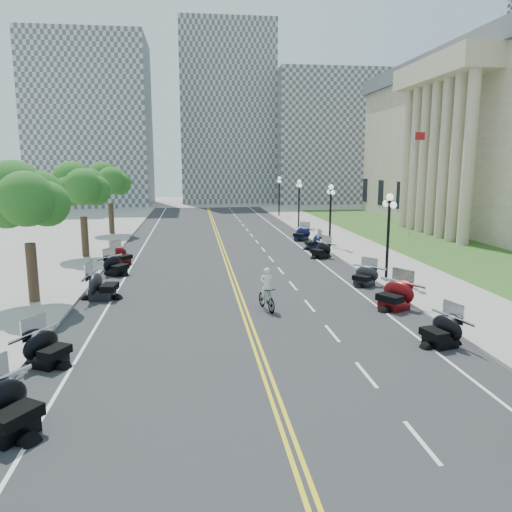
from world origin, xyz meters
name	(u,v)px	position (x,y,z in m)	size (l,w,h in m)	color
ground	(243,308)	(0.00, 0.00, 0.00)	(160.00, 160.00, 0.00)	gray
road	(228,266)	(0.00, 10.00, 0.00)	(16.00, 90.00, 0.01)	#333335
centerline_yellow_a	(227,266)	(-0.12, 10.00, 0.01)	(0.12, 90.00, 0.00)	yellow
centerline_yellow_b	(230,266)	(0.12, 10.00, 0.01)	(0.12, 90.00, 0.00)	yellow
edge_line_north	(322,263)	(6.40, 10.00, 0.01)	(0.12, 90.00, 0.00)	white
edge_line_south	(130,268)	(-6.40, 10.00, 0.01)	(0.12, 90.00, 0.00)	white
lane_dash_3	(422,442)	(3.20, -12.00, 0.01)	(0.12, 2.00, 0.00)	white
lane_dash_4	(366,374)	(3.20, -8.00, 0.01)	(0.12, 2.00, 0.00)	white
lane_dash_5	(332,333)	(3.20, -4.00, 0.01)	(0.12, 2.00, 0.00)	white
lane_dash_6	(309,306)	(3.20, 0.00, 0.01)	(0.12, 2.00, 0.00)	white
lane_dash_7	(293,286)	(3.20, 4.00, 0.01)	(0.12, 2.00, 0.00)	white
lane_dash_8	(281,271)	(3.20, 8.00, 0.01)	(0.12, 2.00, 0.00)	white
lane_dash_9	(271,259)	(3.20, 12.00, 0.01)	(0.12, 2.00, 0.00)	white
lane_dash_10	(263,249)	(3.20, 16.00, 0.01)	(0.12, 2.00, 0.00)	white
lane_dash_11	(257,242)	(3.20, 20.00, 0.01)	(0.12, 2.00, 0.00)	white
lane_dash_12	(252,235)	(3.20, 24.00, 0.01)	(0.12, 2.00, 0.00)	white
lane_dash_13	(247,230)	(3.20, 28.00, 0.01)	(0.12, 2.00, 0.00)	white
lane_dash_14	(243,225)	(3.20, 32.00, 0.01)	(0.12, 2.00, 0.00)	white
lane_dash_15	(240,221)	(3.20, 36.00, 0.01)	(0.12, 2.00, 0.00)	white
lane_dash_16	(237,217)	(3.20, 40.00, 0.01)	(0.12, 2.00, 0.00)	white
lane_dash_17	(234,214)	(3.20, 44.00, 0.01)	(0.12, 2.00, 0.00)	white
lane_dash_18	(232,211)	(3.20, 48.00, 0.01)	(0.12, 2.00, 0.00)	white
lane_dash_19	(230,209)	(3.20, 52.00, 0.01)	(0.12, 2.00, 0.00)	white
sidewalk_north	(379,261)	(10.50, 10.00, 0.07)	(5.00, 90.00, 0.15)	#9E9991
sidewalk_south	(65,269)	(-10.50, 10.00, 0.07)	(5.00, 90.00, 0.15)	#9E9991
lawn	(423,242)	(17.50, 18.00, 0.05)	(9.00, 60.00, 0.10)	#356023
distant_block_a	(92,123)	(-18.00, 62.00, 13.00)	(18.00, 14.00, 26.00)	gray
distant_block_b	(227,116)	(4.00, 68.00, 15.00)	(16.00, 12.00, 30.00)	gray
distant_block_c	(330,139)	(22.00, 65.00, 11.00)	(20.00, 14.00, 22.00)	gray
street_lamp_2	(388,238)	(8.60, 4.00, 2.60)	(0.50, 1.20, 4.90)	black
street_lamp_3	(330,216)	(8.60, 16.00, 2.60)	(0.50, 1.20, 4.90)	black
street_lamp_4	(299,204)	(8.60, 28.00, 2.60)	(0.50, 1.20, 4.90)	black
street_lamp_5	(279,197)	(8.60, 40.00, 2.60)	(0.50, 1.20, 4.90)	black
flagpole	(412,182)	(18.00, 22.00, 5.00)	(1.10, 0.20, 10.00)	silver
tree_2	(27,206)	(-10.00, 2.00, 4.75)	(4.80, 4.80, 9.20)	#235619
tree_3	(82,192)	(-10.00, 14.00, 4.75)	(4.80, 4.80, 9.20)	#235619
tree_4	(110,185)	(-10.00, 26.00, 4.75)	(4.80, 4.80, 9.20)	#235619
motorcycle_n_4	(441,329)	(6.82, -5.85, 0.66)	(1.89, 1.89, 1.33)	black
motorcycle_n_5	(394,294)	(6.99, -1.03, 0.75)	(2.14, 2.14, 1.50)	#590A0C
motorcycle_n_6	(365,275)	(7.15, 3.53, 0.62)	(1.78, 1.78, 1.25)	black
motorcycle_n_8	(321,249)	(6.82, 11.94, 0.65)	(1.86, 1.86, 1.30)	black
motorcycle_n_9	(313,242)	(7.15, 15.54, 0.64)	(1.84, 1.84, 1.29)	black
motorcycle_n_10	(301,233)	(7.19, 20.20, 0.66)	(1.88, 1.88, 1.32)	black
motorcycle_s_3	(6,407)	(-6.98, -10.42, 0.78)	(2.22, 2.22, 1.56)	black
motorcycle_s_4	(48,347)	(-7.22, -5.91, 0.67)	(1.91, 1.91, 1.34)	black
motorcycle_s_6	(102,284)	(-6.86, 2.48, 0.77)	(2.20, 2.20, 1.54)	black
motorcycle_s_7	(116,265)	(-6.99, 8.02, 0.67)	(1.91, 1.91, 1.34)	black
motorcycle_s_8	(121,255)	(-7.16, 11.40, 0.65)	(1.86, 1.86, 1.30)	#590A0C
bicycle	(267,298)	(1.04, -0.46, 0.57)	(0.54, 1.90, 1.14)	#A51414
cyclist_rider	(267,269)	(1.04, -0.46, 1.99)	(0.61, 0.40, 1.69)	white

